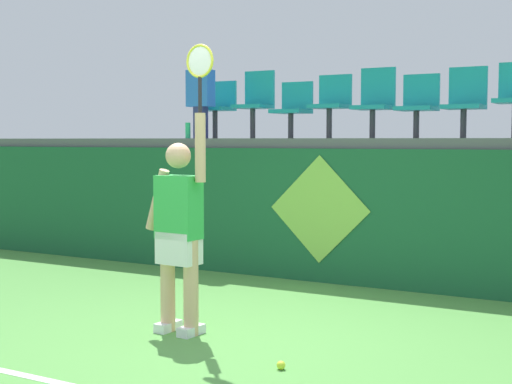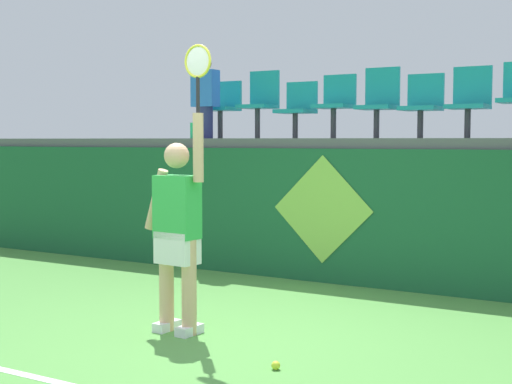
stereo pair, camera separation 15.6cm
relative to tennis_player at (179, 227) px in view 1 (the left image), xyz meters
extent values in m
plane|color=#519342|center=(0.49, -0.07, -0.93)|extent=(40.00, 40.00, 0.00)
cube|color=#195633|center=(0.49, 2.77, -0.14)|extent=(13.36, 0.20, 1.58)
cube|color=#56565B|center=(0.49, 4.10, 0.71)|extent=(13.36, 2.75, 0.12)
cube|color=white|center=(-0.14, 0.01, -0.89)|extent=(0.14, 0.27, 0.08)
cube|color=white|center=(0.12, -0.01, -0.89)|extent=(0.14, 0.27, 0.08)
cylinder|color=#DBAD84|center=(-0.14, 0.01, -0.51)|extent=(0.13, 0.13, 0.83)
cylinder|color=#DBAD84|center=(0.12, -0.01, -0.51)|extent=(0.13, 0.13, 0.83)
cube|color=white|center=(-0.01, 0.00, -0.18)|extent=(0.38, 0.25, 0.28)
cube|color=green|center=(-0.01, 0.00, 0.17)|extent=(0.40, 0.25, 0.55)
sphere|color=#DBAD84|center=(-0.01, 0.00, 0.62)|extent=(0.22, 0.22, 0.22)
cylinder|color=#DBAD84|center=(-0.25, 0.02, 0.23)|extent=(0.26, 0.11, 0.55)
cylinder|color=#DBAD84|center=(0.23, -0.02, 0.69)|extent=(0.09, 0.09, 0.58)
cylinder|color=black|center=(0.23, -0.02, 1.13)|extent=(0.03, 0.03, 0.30)
torus|color=gold|center=(0.23, -0.02, 1.41)|extent=(0.28, 0.04, 0.28)
ellipsoid|color=silver|center=(0.23, -0.02, 1.41)|extent=(0.24, 0.03, 0.24)
sphere|color=#D1E533|center=(1.24, -0.48, -0.90)|extent=(0.07, 0.07, 0.07)
cylinder|color=#26B272|center=(-1.86, 2.83, 0.87)|extent=(0.07, 0.07, 0.21)
cylinder|color=#38383D|center=(-1.77, 3.36, 0.96)|extent=(0.07, 0.07, 0.38)
cube|color=teal|center=(-1.77, 3.36, 1.17)|extent=(0.44, 0.42, 0.05)
cube|color=teal|center=(-1.77, 3.55, 1.38)|extent=(0.44, 0.04, 0.36)
cylinder|color=#38383D|center=(-1.17, 3.36, 0.97)|extent=(0.07, 0.07, 0.40)
cube|color=teal|center=(-1.17, 3.36, 1.19)|extent=(0.44, 0.42, 0.05)
cube|color=teal|center=(-1.17, 3.55, 1.45)|extent=(0.44, 0.04, 0.46)
cylinder|color=#38383D|center=(-0.61, 3.36, 0.93)|extent=(0.07, 0.07, 0.32)
cube|color=teal|center=(-0.61, 3.36, 1.12)|extent=(0.44, 0.42, 0.05)
cube|color=teal|center=(-0.61, 3.55, 1.33)|extent=(0.44, 0.04, 0.37)
cylinder|color=#38383D|center=(-0.07, 3.36, 0.96)|extent=(0.07, 0.07, 0.37)
cube|color=teal|center=(-0.07, 3.36, 1.17)|extent=(0.44, 0.42, 0.05)
cube|color=teal|center=(-0.07, 3.55, 1.39)|extent=(0.44, 0.04, 0.38)
cylinder|color=#38383D|center=(0.50, 3.36, 0.94)|extent=(0.07, 0.07, 0.35)
cube|color=teal|center=(0.50, 3.36, 1.14)|extent=(0.44, 0.42, 0.05)
cube|color=teal|center=(0.50, 3.55, 1.40)|extent=(0.44, 0.04, 0.47)
cylinder|color=#38383D|center=(1.05, 3.36, 0.93)|extent=(0.07, 0.07, 0.32)
cube|color=teal|center=(1.05, 3.36, 1.12)|extent=(0.44, 0.42, 0.05)
cube|color=teal|center=(1.05, 3.55, 1.34)|extent=(0.44, 0.04, 0.39)
cylinder|color=#38383D|center=(1.60, 3.36, 0.94)|extent=(0.07, 0.07, 0.33)
cube|color=teal|center=(1.60, 3.36, 1.13)|extent=(0.44, 0.42, 0.05)
cube|color=teal|center=(1.60, 3.55, 1.38)|extent=(0.44, 0.04, 0.45)
cylinder|color=navy|center=(-1.77, 3.00, 0.98)|extent=(0.20, 0.20, 0.42)
cube|color=blue|center=(-1.77, 3.00, 1.43)|extent=(0.34, 0.20, 0.48)
sphere|color=brown|center=(-1.77, 3.00, 1.76)|extent=(0.17, 0.17, 0.17)
cube|color=#195633|center=(0.11, 2.67, -0.93)|extent=(0.90, 0.01, 0.00)
plane|color=#8CC64C|center=(0.11, 2.66, -0.06)|extent=(1.27, 0.00, 1.27)
camera|label=1|loc=(3.66, -5.16, 0.75)|focal=51.52mm
camera|label=2|loc=(3.79, -5.08, 0.75)|focal=51.52mm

